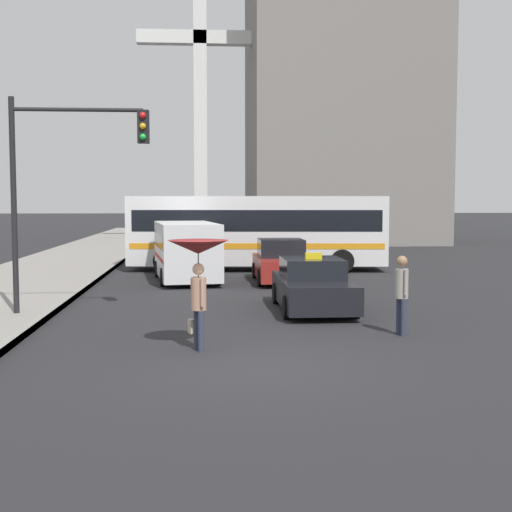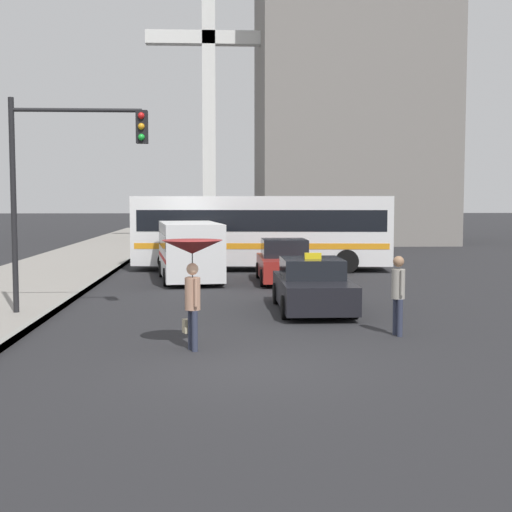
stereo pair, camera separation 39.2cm
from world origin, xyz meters
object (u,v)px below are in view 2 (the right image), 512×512
Objects in this scene: monument_cross at (209,82)px; sedan_red at (284,263)px; ambulance_van at (190,248)px; city_bus at (262,229)px; taxi at (312,287)px; pedestrian_man at (398,289)px; pedestrian_with_umbrella at (192,259)px; traffic_light at (68,166)px.

sedan_red is at bearing -82.94° from monument_cross.
ambulance_van is 0.49× the size of city_bus.
city_bus is (-0.68, 11.20, 1.09)m from taxi.
sedan_red is at bearing 177.12° from pedestrian_man.
pedestrian_with_umbrella is at bearing 176.58° from city_bus.
pedestrian_with_umbrella is (-3.02, -4.93, 1.17)m from taxi.
city_bus is at bearing -86.55° from taxi.
taxi is 8.09m from ambulance_van.
city_bus is at bearing -83.07° from sedan_red.
traffic_light is at bearing 51.88° from sedan_red.
city_bus is 21.87m from monument_cross.
monument_cross is at bearing -82.94° from sedan_red.
monument_cross is at bearing -98.38° from ambulance_van.
pedestrian_with_umbrella is (-2.89, -11.64, 1.12)m from sedan_red.
monument_cross is (-2.44, 19.65, 9.29)m from city_bus.
taxi is at bearing -170.32° from pedestrian_man.
ambulance_van is 4.92m from city_bus.
pedestrian_with_umbrella reaches higher than taxi.
city_bus is (-0.55, 4.49, 1.04)m from sedan_red.
ambulance_van is at bearing 148.73° from city_bus.
traffic_light is (-3.17, 3.91, 1.97)m from pedestrian_with_umbrella.
pedestrian_with_umbrella is 1.25× the size of pedestrian_man.
city_bus reaches higher than ambulance_van.
city_bus is 6.22× the size of pedestrian_man.
ambulance_van is 0.97× the size of traffic_light.
ambulance_van is at bearing -18.95° from pedestrian_with_umbrella.
city_bus reaches higher than sedan_red.
city_bus is 15.00m from pedestrian_man.
pedestrian_man is at bearing -82.55° from monument_cross.
sedan_red is 12.04m from pedestrian_with_umbrella.
monument_cross reaches higher than city_bus.
taxi is 1.96× the size of pedestrian_with_umbrella.
pedestrian_with_umbrella is at bearing 85.22° from ambulance_van.
pedestrian_man is at bearing 98.36° from sedan_red.
pedestrian_with_umbrella is (0.54, -12.18, 0.62)m from ambulance_van.
pedestrian_man is (1.52, -10.35, 0.34)m from sedan_red.
sedan_red is 2.43× the size of pedestrian_man.
traffic_light is (-2.63, -8.26, 2.60)m from ambulance_van.
taxi is 5.90m from pedestrian_with_umbrella.
ambulance_van is 2.43× the size of pedestrian_with_umbrella.
city_bus is at bearing 176.69° from pedestrian_man.
city_bus is (2.89, 3.95, 0.54)m from ambulance_van.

